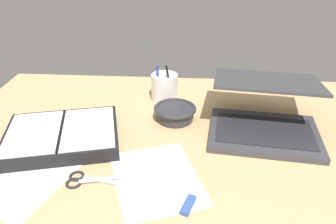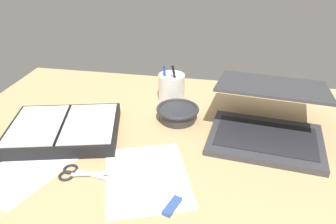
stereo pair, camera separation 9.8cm
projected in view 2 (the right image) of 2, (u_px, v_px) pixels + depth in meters
The scene contains 9 objects.
desk_top at pixel (169, 149), 95.35cm from camera, with size 140.00×100.00×2.00cm, color tan.
laptop at pixel (268, 120), 96.97cm from camera, with size 36.00×37.51×15.76cm.
bowl at pixel (177, 113), 106.70cm from camera, with size 13.91×13.91×4.63cm.
pen_cup at pixel (172, 87), 118.25cm from camera, with size 9.49×9.49×14.52cm.
planner at pixel (64, 129), 98.96cm from camera, with size 37.27×32.32×4.29cm.
scissors at pixel (75, 173), 83.76cm from camera, with size 13.65×6.62×0.80cm.
paper_sheet_front at pixel (147, 177), 82.84cm from camera, with size 20.47×26.12×0.16cm, color white.
paper_sheet_beside_planner at pixel (24, 171), 84.73cm from camera, with size 16.85×23.55×0.16cm, color white.
usb_drive at pixel (173, 205), 73.61cm from camera, with size 3.86×7.33×1.00cm.
Camera 2 is at (13.71, -76.92, 56.69)cm, focal length 35.00 mm.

